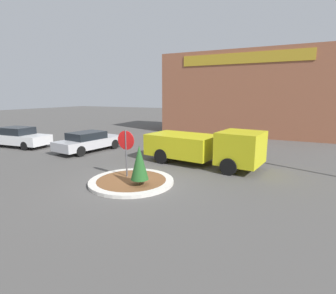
{
  "coord_description": "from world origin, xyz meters",
  "views": [
    {
      "loc": [
        6.07,
        -8.95,
        3.69
      ],
      "look_at": [
        0.62,
        2.3,
        1.21
      ],
      "focal_mm": 28.0,
      "sensor_mm": 36.0,
      "label": 1
    }
  ],
  "objects_px": {
    "utility_truck": "(204,146)",
    "parked_sedan_white": "(19,137)",
    "parked_sedan_silver": "(89,141)",
    "stop_sign": "(126,145)"
  },
  "relations": [
    {
      "from": "utility_truck",
      "to": "parked_sedan_silver",
      "type": "distance_m",
      "value": 8.02
    },
    {
      "from": "parked_sedan_white",
      "to": "stop_sign",
      "type": "bearing_deg",
      "value": -18.52
    },
    {
      "from": "utility_truck",
      "to": "parked_sedan_silver",
      "type": "relative_size",
      "value": 1.34
    },
    {
      "from": "stop_sign",
      "to": "parked_sedan_silver",
      "type": "height_order",
      "value": "stop_sign"
    },
    {
      "from": "utility_truck",
      "to": "parked_sedan_white",
      "type": "relative_size",
      "value": 1.39
    },
    {
      "from": "stop_sign",
      "to": "utility_truck",
      "type": "distance_m",
      "value": 4.56
    },
    {
      "from": "utility_truck",
      "to": "parked_sedan_white",
      "type": "xyz_separation_m",
      "value": [
        -13.63,
        -1.06,
        -0.3
      ]
    },
    {
      "from": "stop_sign",
      "to": "parked_sedan_silver",
      "type": "xyz_separation_m",
      "value": [
        -5.72,
        3.9,
        -0.86
      ]
    },
    {
      "from": "stop_sign",
      "to": "parked_sedan_white",
      "type": "height_order",
      "value": "stop_sign"
    },
    {
      "from": "utility_truck",
      "to": "parked_sedan_white",
      "type": "height_order",
      "value": "utility_truck"
    }
  ]
}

